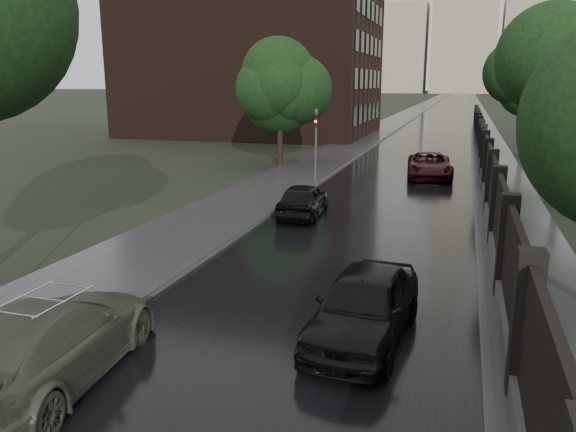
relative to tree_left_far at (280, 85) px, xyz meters
The scene contains 14 objects.
road 160.29m from the tree_left_far, 87.14° to the left, with size 8.00×420.00×0.02m, color black.
sidewalk_left 160.10m from the tree_left_far, 89.28° to the left, with size 4.00×420.00×0.16m, color #2D2D2D.
verge_right 160.65m from the tree_left_far, 85.18° to the left, with size 3.00×420.00×0.08m, color #2D2D2D.
fence_right 13.44m from the tree_left_far, ahead, with size 0.45×75.72×2.70m.
tree_left_far is the anchor object (origin of this frame).
tree_right_b 17.45m from the tree_left_far, 27.30° to the right, with size 4.08×4.08×7.01m.
tree_right_c 18.45m from the tree_left_far, 32.83° to the left, with size 4.08×4.08×7.01m.
traffic_light 6.84m from the tree_left_far, 53.53° to the right, with size 0.16×0.32×4.00m.
brick_building 24.63m from the tree_left_far, 114.44° to the left, with size 24.00×18.00×20.00m, color black.
stalinist_tower 272.14m from the tree_left_far, 88.30° to the left, with size 92.00×30.00×159.00m.
volga_sedan 27.75m from the tree_left_far, 80.76° to the right, with size 2.22×5.47×1.59m, color #4C5040.
hatchback_left 14.75m from the tree_left_far, 68.02° to the right, with size 1.65×4.10×1.40m, color black.
car_right_near 25.82m from the tree_left_far, 67.82° to the right, with size 1.82×4.53×1.54m, color black.
car_right_far 10.73m from the tree_left_far, ahead, with size 2.43×5.27×1.47m, color black.
Camera 1 is at (3.37, -4.69, 5.39)m, focal length 35.00 mm.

